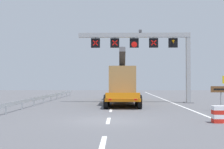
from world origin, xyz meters
The scene contains 8 objects.
ground centered at (0.00, 0.00, 0.00)m, with size 112.00×112.00×0.00m, color #5B5B60.
lane_markings centered at (0.10, 17.54, 0.01)m, with size 0.20×49.69×0.01m.
edge_line_right centered at (6.20, 12.00, 0.01)m, with size 0.20×63.00×0.01m, color silver.
overhead_lane_gantry centered at (3.79, 13.40, 5.79)m, with size 11.62×0.90×7.46m.
heavy_haul_truck_orange centered at (1.06, 14.24, 1.99)m, with size 3.06×14.08×5.30m.
tourist_info_sign_brown centered at (8.30, 5.49, 1.40)m, with size 1.54×0.15×1.83m.
crash_barrier_striped centered at (6.13, -0.80, 0.45)m, with size 1.01×0.51×0.90m.
guardrail_left centered at (-6.82, 14.09, 0.56)m, with size 0.13×32.19×0.76m.
Camera 1 is at (0.63, -16.28, 2.18)m, focal length 46.69 mm.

